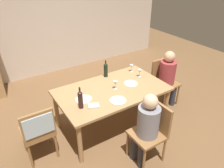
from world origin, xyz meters
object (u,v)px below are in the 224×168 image
at_px(wine_bottle_dark_red, 106,70).
at_px(wine_glass_near_right, 132,67).
at_px(dining_table, 112,93).
at_px(handbag, 35,135).
at_px(dinner_plate_host, 84,99).
at_px(wine_bottle_tall_green, 80,99).
at_px(chair_right_end, 163,79).
at_px(dinner_plate_guest_left, 118,100).
at_px(wine_glass_near_left, 115,83).
at_px(person_man_bearded, 168,75).
at_px(dinner_plate_guest_right, 131,83).
at_px(chair_near, 152,129).
at_px(chair_left_end, 38,129).
at_px(person_woman_host, 147,125).
at_px(wine_glass_centre, 140,72).

xyz_separation_m(wine_bottle_dark_red, wine_glass_near_right, (0.51, -0.10, -0.03)).
relative_size(dining_table, wine_bottle_dark_red, 5.73).
xyz_separation_m(dining_table, handbag, (-1.29, 0.35, -0.56)).
bearing_deg(dinner_plate_host, wine_bottle_tall_green, -126.25).
height_order(dinner_plate_host, handbag, dinner_plate_host).
bearing_deg(wine_bottle_dark_red, dining_table, -108.83).
relative_size(chair_right_end, dinner_plate_guest_left, 3.60).
height_order(wine_glass_near_left, dinner_plate_host, wine_glass_near_left).
xyz_separation_m(wine_glass_near_left, dinner_plate_host, (-0.59, -0.00, -0.10)).
distance_m(person_man_bearded, wine_bottle_dark_red, 1.25).
bearing_deg(wine_glass_near_right, dinner_plate_guest_right, -128.37).
height_order(dining_table, person_man_bearded, person_man_bearded).
height_order(chair_near, dinner_plate_guest_left, chair_near).
relative_size(chair_right_end, wine_bottle_tall_green, 2.71).
relative_size(wine_bottle_tall_green, handbag, 1.21).
bearing_deg(chair_left_end, dinner_plate_guest_right, 3.40).
height_order(person_man_bearded, wine_glass_near_left, person_man_bearded).
bearing_deg(dinner_plate_guest_left, person_woman_host, -81.76).
height_order(chair_right_end, wine_glass_centre, chair_right_end).
distance_m(wine_bottle_tall_green, wine_glass_near_right, 1.43).
bearing_deg(person_woman_host, person_man_bearded, -55.86).
distance_m(chair_near, chair_right_end, 1.57).
relative_size(dinner_plate_host, dinner_plate_guest_left, 1.01).
bearing_deg(person_woman_host, wine_glass_near_left, -5.00).
distance_m(dining_table, chair_near, 0.93).
bearing_deg(person_man_bearded, wine_bottle_tall_green, 4.78).
height_order(dining_table, wine_bottle_tall_green, wine_bottle_tall_green).
relative_size(wine_bottle_tall_green, wine_glass_near_right, 2.28).
bearing_deg(chair_right_end, dinner_plate_guest_right, 6.96).
relative_size(wine_bottle_tall_green, dinner_plate_guest_left, 1.33).
bearing_deg(person_woman_host, dinner_plate_guest_right, -23.94).
bearing_deg(wine_glass_near_right, wine_bottle_tall_green, -158.00).
bearing_deg(chair_near, handbag, 47.37).
distance_m(dining_table, wine_glass_near_left, 0.19).
xyz_separation_m(wine_bottle_tall_green, dinner_plate_guest_right, (1.03, 0.16, -0.14)).
bearing_deg(wine_glass_centre, chair_right_end, -1.01).
relative_size(chair_left_end, wine_glass_near_left, 6.17).
bearing_deg(dinner_plate_host, dinner_plate_guest_left, -36.26).
bearing_deg(wine_bottle_tall_green, dinner_plate_guest_left, -15.28).
bearing_deg(dinner_plate_guest_right, dining_table, 176.12).
distance_m(chair_right_end, dinner_plate_guest_right, 0.95).
distance_m(dining_table, wine_bottle_dark_red, 0.52).
relative_size(wine_bottle_dark_red, dinner_plate_host, 1.23).
xyz_separation_m(wine_glass_centre, dinner_plate_guest_right, (-0.29, -0.12, -0.10)).
distance_m(wine_bottle_tall_green, wine_bottle_dark_red, 1.03).
xyz_separation_m(chair_left_end, dinner_plate_guest_right, (1.66, 0.10, 0.16)).
height_order(wine_bottle_dark_red, wine_glass_centre, wine_bottle_dark_red).
bearing_deg(wine_glass_near_right, wine_glass_near_left, -149.12).
relative_size(person_man_bearded, wine_glass_near_right, 7.72).
distance_m(dinner_plate_host, handbag, 1.06).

